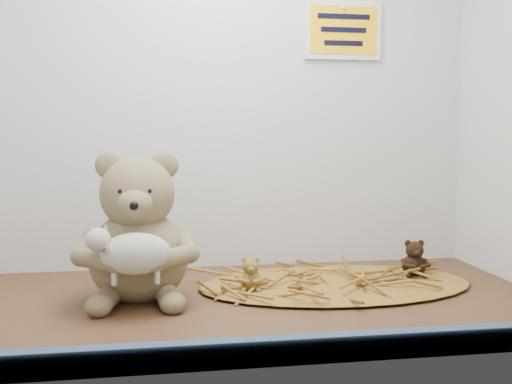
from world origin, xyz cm
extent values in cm
cube|color=#422A16|center=(0.00, 0.00, 0.00)|extent=(120.00, 60.00, 0.40)
cube|color=silver|center=(0.00, 30.00, 45.00)|extent=(120.00, 0.40, 90.00)
cube|color=#31485E|center=(0.00, -28.80, 1.80)|extent=(119.28, 2.20, 3.60)
ellipsoid|color=brown|center=(22.77, 8.42, 0.54)|extent=(56.29, 32.69, 1.09)
cube|color=#EEAC0C|center=(30.00, 29.40, 55.00)|extent=(16.00, 1.20, 11.00)
camera|label=1|loc=(-10.86, -101.49, 30.48)|focal=40.00mm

